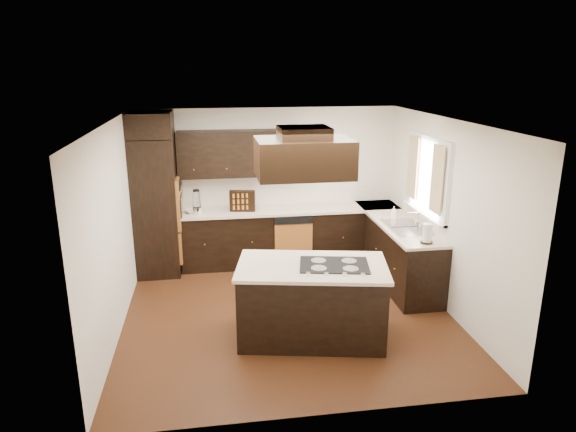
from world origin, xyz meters
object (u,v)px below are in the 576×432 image
object	(u,v)px
oven_column	(156,207)
range_hood	(304,158)
spice_rack	(242,201)
island	(312,303)

from	to	relation	value
oven_column	range_hood	bearing A→B (deg)	-50.26
spice_rack	range_hood	bearing A→B (deg)	-66.02
oven_column	range_hood	size ratio (longest dim) A/B	2.02
range_hood	spice_rack	distance (m)	2.59
island	spice_rack	xyz separation A→B (m)	(-0.64, 2.40, 0.65)
island	oven_column	bearing A→B (deg)	140.83
oven_column	spice_rack	size ratio (longest dim) A/B	5.30
range_hood	spice_rack	xyz separation A→B (m)	(-0.55, 2.30, -1.07)
oven_column	range_hood	distance (m)	3.13
range_hood	spice_rack	size ratio (longest dim) A/B	2.62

